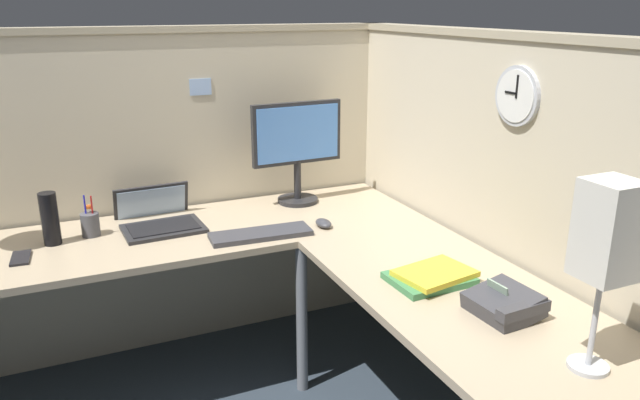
# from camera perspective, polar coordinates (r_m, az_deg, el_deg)

# --- Properties ---
(cubicle_wall_back) EXTENTS (2.57, 0.12, 1.58)m
(cubicle_wall_back) POSITION_cam_1_polar(r_m,az_deg,el_deg) (3.08, -16.01, 0.51)
(cubicle_wall_back) COLOR beige
(cubicle_wall_back) RESTS_ON ground
(cubicle_wall_right) EXTENTS (0.12, 2.37, 1.58)m
(cubicle_wall_right) POSITION_cam_1_polar(r_m,az_deg,el_deg) (2.57, 16.83, -3.03)
(cubicle_wall_right) COLOR beige
(cubicle_wall_right) RESTS_ON ground
(desk) EXTENTS (2.35, 2.15, 0.73)m
(desk) POSITION_cam_1_polar(r_m,az_deg,el_deg) (2.34, -6.82, -8.73)
(desk) COLOR tan
(desk) RESTS_ON ground
(monitor) EXTENTS (0.46, 0.20, 0.50)m
(monitor) POSITION_cam_1_polar(r_m,az_deg,el_deg) (2.98, -2.14, 5.20)
(monitor) COLOR #232326
(monitor) RESTS_ON desk
(laptop) EXTENTS (0.36, 0.40, 0.22)m
(laptop) POSITION_cam_1_polar(r_m,az_deg,el_deg) (2.84, -14.88, -1.69)
(laptop) COLOR #232326
(laptop) RESTS_ON desk
(keyboard) EXTENTS (0.44, 0.17, 0.02)m
(keyboard) POSITION_cam_1_polar(r_m,az_deg,el_deg) (2.61, -5.56, -3.19)
(keyboard) COLOR #38383D
(keyboard) RESTS_ON desk
(computer_mouse) EXTENTS (0.06, 0.10, 0.03)m
(computer_mouse) POSITION_cam_1_polar(r_m,az_deg,el_deg) (2.71, 0.33, -2.18)
(computer_mouse) COLOR #38383D
(computer_mouse) RESTS_ON desk
(pen_cup) EXTENTS (0.08, 0.08, 0.18)m
(pen_cup) POSITION_cam_1_polar(r_m,az_deg,el_deg) (2.77, -20.67, -2.11)
(pen_cup) COLOR #4C4C51
(pen_cup) RESTS_ON desk
(cell_phone) EXTENTS (0.08, 0.15, 0.01)m
(cell_phone) POSITION_cam_1_polar(r_m,az_deg,el_deg) (2.64, -26.18, -4.88)
(cell_phone) COLOR black
(cell_phone) RESTS_ON desk
(thermos_flask) EXTENTS (0.07, 0.07, 0.22)m
(thermos_flask) POSITION_cam_1_polar(r_m,az_deg,el_deg) (2.72, -23.92, -1.62)
(thermos_flask) COLOR black
(thermos_flask) RESTS_ON desk
(office_phone) EXTENTS (0.20, 0.21, 0.11)m
(office_phone) POSITION_cam_1_polar(r_m,az_deg,el_deg) (2.04, 16.90, -9.35)
(office_phone) COLOR #38383D
(office_phone) RESTS_ON desk
(book_stack) EXTENTS (0.30, 0.24, 0.04)m
(book_stack) POSITION_cam_1_polar(r_m,az_deg,el_deg) (2.22, 10.39, -7.03)
(book_stack) COLOR #3F7F4C
(book_stack) RESTS_ON desk
(desk_lamp_paper) EXTENTS (0.13, 0.13, 0.53)m
(desk_lamp_paper) POSITION_cam_1_polar(r_m,az_deg,el_deg) (1.71, 25.30, -3.07)
(desk_lamp_paper) COLOR #B7BABF
(desk_lamp_paper) RESTS_ON desk
(wall_clock) EXTENTS (0.04, 0.22, 0.22)m
(wall_clock) POSITION_cam_1_polar(r_m,az_deg,el_deg) (2.35, 18.04, 9.24)
(wall_clock) COLOR #B7BABF
(pinned_note_leftmost) EXTENTS (0.10, 0.00, 0.08)m
(pinned_note_leftmost) POSITION_cam_1_polar(r_m,az_deg,el_deg) (2.97, -11.11, 10.33)
(pinned_note_leftmost) COLOR #99B7E5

